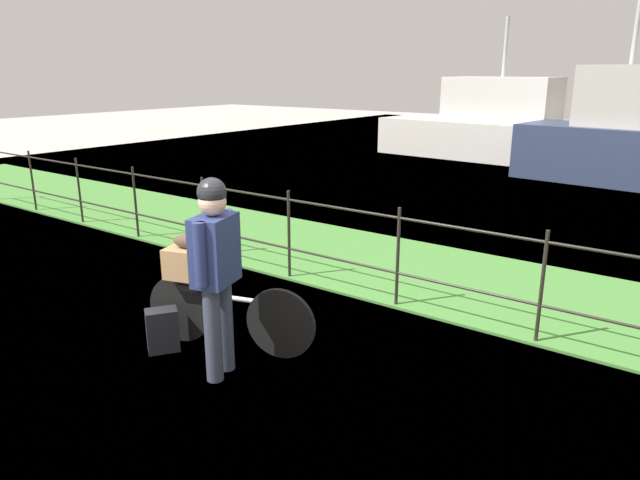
% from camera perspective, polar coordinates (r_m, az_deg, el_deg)
% --- Properties ---
extents(ground_plane, '(60.00, 60.00, 0.00)m').
position_cam_1_polar(ground_plane, '(4.70, -7.52, -15.57)').
color(ground_plane, '#B2ADA3').
extents(grass_strip, '(27.00, 2.40, 0.03)m').
position_cam_1_polar(grass_strip, '(7.36, 11.80, -3.56)').
color(grass_strip, '#478438').
rests_on(grass_strip, ground).
extents(harbor_water, '(30.00, 30.00, 0.00)m').
position_cam_1_polar(harbor_water, '(16.06, 26.10, 5.77)').
color(harbor_water, slate).
rests_on(harbor_water, ground).
extents(iron_fence, '(18.04, 0.04, 1.11)m').
position_cam_1_polar(iron_fence, '(6.21, 7.67, -1.06)').
color(iron_fence, '#28231E').
rests_on(iron_fence, ground).
extents(bicycle_main, '(1.61, 0.53, 0.65)m').
position_cam_1_polar(bicycle_main, '(5.40, -9.09, -7.14)').
color(bicycle_main, black).
rests_on(bicycle_main, ground).
extents(wooden_crate, '(0.47, 0.39, 0.28)m').
position_cam_1_polar(wooden_crate, '(5.42, -12.76, -2.20)').
color(wooden_crate, '#A87F51').
rests_on(wooden_crate, bicycle_main).
extents(terrier_dog, '(0.32, 0.22, 0.18)m').
position_cam_1_polar(terrier_dog, '(5.34, -12.68, -0.02)').
color(terrier_dog, '#4C3D2D').
rests_on(terrier_dog, wooden_crate).
extents(cyclist_person, '(0.37, 0.52, 1.68)m').
position_cam_1_polar(cyclist_person, '(4.72, -10.23, -2.09)').
color(cyclist_person, '#383D51').
rests_on(cyclist_person, ground).
extents(backpack_on_paving, '(0.30, 0.33, 0.40)m').
position_cam_1_polar(backpack_on_paving, '(5.53, -15.22, -8.55)').
color(backpack_on_paving, black).
rests_on(backpack_on_paving, ground).
extents(moored_boat_near, '(7.11, 2.58, 3.91)m').
position_cam_1_polar(moored_boat_near, '(17.73, 17.13, 10.29)').
color(moored_boat_near, silver).
rests_on(moored_boat_near, ground).
extents(moored_boat_far, '(4.44, 2.39, 4.21)m').
position_cam_1_polar(moored_boat_far, '(14.99, 27.41, 8.67)').
color(moored_boat_far, '#2D3856').
rests_on(moored_boat_far, ground).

